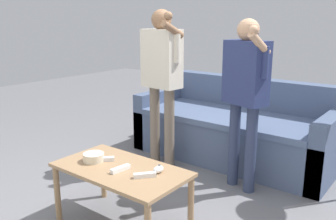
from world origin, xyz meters
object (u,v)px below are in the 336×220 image
(player_left, at_px, (162,70))
(couch, at_px, (235,130))
(coffee_table, at_px, (121,176))
(game_remote_nunchuk, at_px, (158,169))
(game_remote_wand_spare, at_px, (120,169))
(player_right, at_px, (245,86))
(game_remote_wand_far, at_px, (103,159))
(game_remote_wand_near, at_px, (145,175))
(snack_bowl, at_px, (94,157))

(player_left, bearing_deg, couch, 54.12)
(player_left, bearing_deg, coffee_table, -65.36)
(coffee_table, xyz_separation_m, game_remote_nunchuk, (0.26, 0.10, 0.08))
(game_remote_nunchuk, bearing_deg, game_remote_wand_spare, -148.28)
(player_left, bearing_deg, game_remote_wand_spare, -64.60)
(player_right, bearing_deg, player_left, -179.09)
(couch, relative_size, player_right, 1.42)
(game_remote_wand_far, bearing_deg, game_remote_nunchuk, 11.18)
(coffee_table, bearing_deg, game_remote_wand_near, -3.21)
(game_remote_wand_near, bearing_deg, coffee_table, 176.79)
(coffee_table, relative_size, game_remote_wand_spare, 6.19)
(game_remote_nunchuk, height_order, game_remote_wand_spare, game_remote_nunchuk)
(game_remote_nunchuk, height_order, player_right, player_right)
(snack_bowl, bearing_deg, game_remote_wand_far, 37.76)
(player_right, height_order, game_remote_wand_near, player_right)
(couch, distance_m, coffee_table, 1.75)
(coffee_table, xyz_separation_m, player_left, (-0.49, 1.08, 0.59))
(coffee_table, relative_size, snack_bowl, 6.24)
(game_remote_wand_far, distance_m, game_remote_wand_spare, 0.23)
(snack_bowl, distance_m, game_remote_nunchuk, 0.52)
(player_right, relative_size, game_remote_wand_spare, 9.55)
(snack_bowl, xyz_separation_m, game_remote_wand_near, (0.48, 0.02, -0.01))
(game_remote_wand_far, bearing_deg, couch, 84.14)
(couch, xyz_separation_m, coffee_table, (0.01, -1.75, 0.10))
(game_remote_wand_near, bearing_deg, game_remote_wand_far, 176.68)
(coffee_table, height_order, player_left, player_left)
(game_remote_nunchuk, relative_size, game_remote_wand_spare, 0.57)
(couch, height_order, player_right, player_right)
(couch, bearing_deg, game_remote_wand_near, -82.07)
(game_remote_nunchuk, height_order, game_remote_wand_far, game_remote_nunchuk)
(couch, bearing_deg, coffee_table, -89.68)
(snack_bowl, xyz_separation_m, player_left, (-0.25, 1.11, 0.50))
(game_remote_nunchuk, distance_m, player_right, 1.10)
(coffee_table, distance_m, player_left, 1.32)
(snack_bowl, relative_size, game_remote_wand_near, 1.10)
(coffee_table, relative_size, player_right, 0.65)
(player_right, relative_size, game_remote_wand_near, 10.58)
(snack_bowl, height_order, game_remote_wand_far, snack_bowl)
(couch, relative_size, player_left, 1.34)
(snack_bowl, bearing_deg, player_left, 102.70)
(coffee_table, distance_m, snack_bowl, 0.26)
(coffee_table, distance_m, game_remote_nunchuk, 0.29)
(couch, distance_m, game_remote_wand_far, 1.75)
(game_remote_wand_far, bearing_deg, player_left, 106.02)
(snack_bowl, distance_m, player_left, 1.24)
(coffee_table, xyz_separation_m, game_remote_wand_far, (-0.19, 0.01, 0.08))
(player_left, height_order, game_remote_wand_near, player_left)
(game_remote_nunchuk, xyz_separation_m, game_remote_wand_spare, (-0.22, -0.14, -0.01))
(snack_bowl, distance_m, game_remote_wand_far, 0.07)
(game_remote_nunchuk, height_order, game_remote_wand_near, game_remote_nunchuk)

